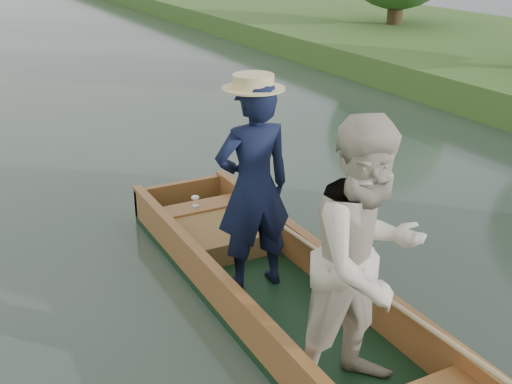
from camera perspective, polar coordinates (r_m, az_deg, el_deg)
name	(u,v)px	position (r m, az deg, el deg)	size (l,w,h in m)	color
ground	(288,318)	(5.61, 2.91, -11.11)	(120.00, 120.00, 0.00)	#283D30
punt	(307,254)	(4.97, 4.52, -5.52)	(1.14, 5.00, 2.07)	black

